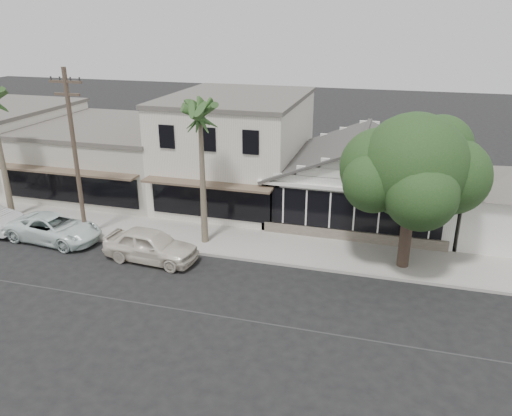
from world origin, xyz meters
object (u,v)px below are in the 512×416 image
(utility_pole, at_px, (75,152))
(car_2, at_px, (55,228))
(car_0, at_px, (151,245))
(shade_tree, at_px, (412,168))

(utility_pole, distance_m, car_2, 4.35)
(car_2, bearing_deg, utility_pole, -55.06)
(car_0, bearing_deg, utility_pole, 77.19)
(car_0, distance_m, car_2, 6.03)
(car_2, bearing_deg, car_0, -91.24)
(utility_pole, height_order, car_2, utility_pole)
(utility_pole, distance_m, car_0, 6.30)
(car_0, relative_size, car_2, 0.92)
(utility_pole, xyz_separation_m, shade_tree, (16.53, 1.28, 0.11))
(car_2, distance_m, shade_tree, 18.45)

